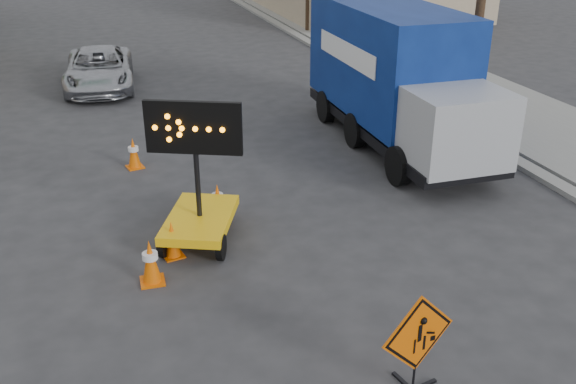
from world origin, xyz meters
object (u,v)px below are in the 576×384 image
box_truck (395,85)px  pickup_truck (99,69)px  construction_sign (417,343)px  arrow_board (199,210)px

box_truck → pickup_truck: bearing=132.1°
pickup_truck → box_truck: 10.75m
construction_sign → pickup_truck: construction_sign is taller
construction_sign → pickup_truck: 17.03m
construction_sign → pickup_truck: (-3.03, 16.76, -0.14)m
box_truck → arrow_board: bearing=-146.7°
arrow_board → pickup_truck: size_ratio=0.58×
box_truck → construction_sign: bearing=-113.8°
arrow_board → box_truck: box_truck is taller
pickup_truck → box_truck: bearing=-44.1°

